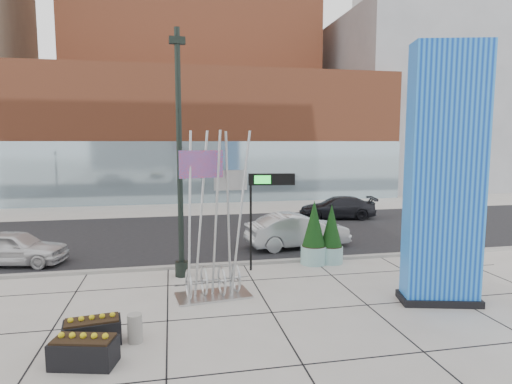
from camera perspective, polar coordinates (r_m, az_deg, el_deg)
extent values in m
plane|color=#9E9991|center=(13.73, -3.06, -14.52)|extent=(160.00, 160.00, 0.00)
cube|color=black|center=(23.28, -6.62, -5.63)|extent=(80.00, 12.00, 0.02)
cube|color=gray|center=(17.47, -4.98, -9.63)|extent=(80.00, 0.30, 0.12)
cube|color=brown|center=(39.77, -7.31, 7.44)|extent=(34.00, 10.00, 11.00)
cube|color=#8CA5B2|center=(35.07, -6.69, 2.64)|extent=(34.00, 0.60, 5.00)
cube|color=slate|center=(52.77, 20.92, 10.67)|extent=(20.00, 18.00, 18.00)
cube|color=#0D3FC5|center=(14.05, 23.86, 1.92)|extent=(2.33, 1.37, 7.87)
cube|color=black|center=(14.84, 23.14, -12.97)|extent=(2.54, 1.59, 0.22)
cylinder|color=black|center=(15.68, -10.17, 4.78)|extent=(0.20, 0.20, 8.93)
cylinder|color=black|center=(16.36, -9.86, -10.05)|extent=(0.49, 0.49, 0.56)
cube|color=black|center=(16.06, -10.48, 19.26)|extent=(0.58, 0.30, 0.25)
cube|color=#B8BBBD|center=(14.28, -5.75, -13.54)|extent=(2.49, 1.47, 0.06)
cylinder|color=#B8BBBD|center=(13.34, -9.00, -3.28)|extent=(0.08, 0.08, 5.35)
cylinder|color=#B8BBBD|center=(13.73, -7.28, -2.96)|extent=(0.08, 0.08, 5.35)
cylinder|color=#B8BBBD|center=(13.50, -5.39, -3.10)|extent=(0.08, 0.08, 5.35)
cylinder|color=#B8BBBD|center=(13.87, -3.54, -2.82)|extent=(0.08, 0.08, 5.35)
cylinder|color=#B8BBBD|center=(13.44, -2.13, -3.12)|extent=(0.08, 0.08, 5.35)
torus|color=#B8BBBD|center=(13.98, -9.08, -11.97)|extent=(0.20, 0.98, 0.97)
torus|color=#B8BBBD|center=(14.21, -6.91, -11.62)|extent=(0.20, 0.98, 0.97)
torus|color=#B8BBBD|center=(14.05, -4.62, -11.80)|extent=(0.20, 0.98, 0.97)
torus|color=#B8BBBD|center=(14.32, -2.55, -11.43)|extent=(0.20, 0.98, 0.97)
cube|color=red|center=(13.39, -7.33, 3.70)|extent=(1.37, 0.35, 0.86)
cube|color=#B8BBBD|center=(13.64, -3.29, 1.55)|extent=(1.07, 0.09, 0.64)
cylinder|color=gray|center=(11.56, -15.84, -17.07)|extent=(0.37, 0.37, 0.72)
cylinder|color=black|center=(16.47, -0.70, -4.16)|extent=(0.09, 0.09, 3.72)
cube|color=black|center=(16.40, 2.03, 1.73)|extent=(1.78, 0.40, 0.44)
cube|color=#19D833|center=(16.22, 0.89, 1.68)|extent=(0.62, 0.10, 0.31)
cylinder|color=#8CBCB8|center=(18.09, 9.96, -8.21)|extent=(0.98, 0.98, 0.68)
cylinder|color=black|center=(18.01, 9.98, -7.16)|extent=(0.90, 0.90, 0.06)
cone|color=black|center=(17.82, 10.03, -4.41)|extent=(0.88, 0.88, 1.76)
cylinder|color=#8CBCB8|center=(17.83, 7.68, -8.30)|extent=(1.05, 1.05, 0.73)
cylinder|color=black|center=(17.74, 7.69, -7.16)|extent=(0.97, 0.97, 0.06)
cone|color=black|center=(17.54, 7.74, -4.16)|extent=(0.94, 0.94, 1.89)
cylinder|color=#8CBCB8|center=(17.83, 7.53, -8.50)|extent=(0.88, 0.88, 0.62)
cylinder|color=black|center=(17.75, 7.54, -7.54)|extent=(0.81, 0.81, 0.05)
cone|color=black|center=(17.57, 7.58, -5.03)|extent=(0.79, 0.79, 1.59)
cube|color=black|center=(11.82, -20.97, -17.08)|extent=(1.44, 0.87, 0.58)
cube|color=black|center=(11.70, -21.04, -15.69)|extent=(1.33, 0.76, 0.06)
cube|color=black|center=(10.87, -21.95, -19.25)|extent=(1.52, 1.02, 0.60)
cube|color=black|center=(10.74, -22.03, -17.72)|extent=(1.40, 0.89, 0.06)
imported|color=silver|center=(19.97, -29.53, -6.52)|extent=(4.34, 2.44, 1.39)
imported|color=#AFB3B7|center=(20.31, 5.56, -5.16)|extent=(5.01, 2.26, 1.60)
imported|color=black|center=(28.23, 10.76, -2.07)|extent=(5.17, 2.81, 1.42)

